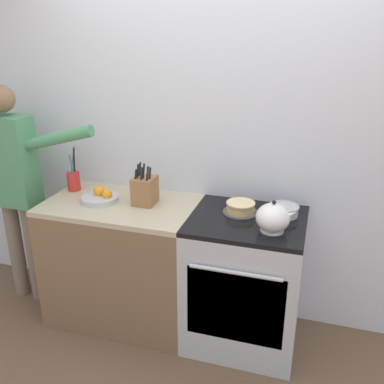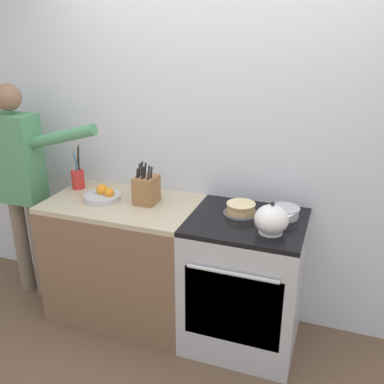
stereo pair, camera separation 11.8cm
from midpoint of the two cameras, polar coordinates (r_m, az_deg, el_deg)
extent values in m
plane|color=brown|center=(2.99, 1.07, -21.44)|extent=(16.00, 16.00, 0.00)
cube|color=silver|center=(2.92, 5.42, 6.75)|extent=(8.00, 0.04, 2.60)
cube|color=brown|center=(3.17, -7.77, -9.14)|extent=(1.03, 0.64, 0.87)
cube|color=#BCAD8E|center=(2.97, -8.19, -1.58)|extent=(1.03, 0.64, 0.03)
cube|color=#B7BABF|center=(2.91, 8.11, -12.05)|extent=(0.72, 0.64, 0.87)
cube|color=black|center=(2.65, 6.65, -15.19)|extent=(0.59, 0.01, 0.48)
cylinder|color=#B7BABF|center=(2.48, 6.76, -10.79)|extent=(0.54, 0.02, 0.02)
cube|color=black|center=(2.69, 8.60, -3.97)|extent=(0.72, 0.64, 0.03)
cylinder|color=#4C4C51|center=(2.76, 7.73, -2.83)|extent=(0.23, 0.23, 0.01)
cylinder|color=tan|center=(2.75, 7.75, -2.47)|extent=(0.18, 0.18, 0.03)
cylinder|color=tan|center=(2.74, 7.77, -1.93)|extent=(0.18, 0.18, 0.03)
cylinder|color=beige|center=(2.73, 7.79, -1.58)|extent=(0.18, 0.18, 0.01)
cylinder|color=white|center=(2.55, 11.74, -5.24)|extent=(0.14, 0.14, 0.01)
ellipsoid|color=white|center=(2.52, 11.88, -3.59)|extent=(0.20, 0.20, 0.17)
cone|color=white|center=(2.49, 14.08, -3.25)|extent=(0.10, 0.04, 0.09)
sphere|color=black|center=(2.48, 12.04, -1.56)|extent=(0.02, 0.02, 0.02)
cylinder|color=#B7BABF|center=(2.76, 13.40, -2.70)|extent=(0.18, 0.18, 0.06)
torus|color=#B7BABF|center=(2.74, 13.46, -2.06)|extent=(0.19, 0.19, 0.01)
cube|color=olive|center=(2.89, -4.95, 0.29)|extent=(0.14, 0.16, 0.19)
cylinder|color=black|center=(2.83, -6.13, 2.48)|extent=(0.01, 0.03, 0.06)
cylinder|color=black|center=(2.81, -5.38, 2.55)|extent=(0.01, 0.04, 0.08)
cylinder|color=black|center=(2.79, -4.59, 2.55)|extent=(0.01, 0.04, 0.09)
cylinder|color=black|center=(2.85, -5.87, 2.92)|extent=(0.01, 0.04, 0.09)
cylinder|color=black|center=(2.83, -5.10, 2.90)|extent=(0.01, 0.04, 0.10)
cylinder|color=black|center=(2.82, -4.27, 2.61)|extent=(0.01, 0.04, 0.08)
cylinder|color=black|center=(2.88, -5.57, 3.15)|extent=(0.01, 0.04, 0.09)
cylinder|color=red|center=(3.24, -13.96, 1.65)|extent=(0.09, 0.09, 0.14)
cylinder|color=#B7BABF|center=(3.22, -14.43, 3.76)|extent=(0.01, 0.05, 0.29)
cylinder|color=#A37A51|center=(3.22, -14.10, 3.79)|extent=(0.06, 0.04, 0.28)
cylinder|color=black|center=(3.22, -13.86, 3.62)|extent=(0.04, 0.02, 0.27)
cylinder|color=teal|center=(3.20, -14.10, 3.11)|extent=(0.03, 0.02, 0.23)
cylinder|color=#B7BABF|center=(3.01, -10.79, -0.68)|extent=(0.25, 0.25, 0.04)
sphere|color=orange|center=(2.97, -9.86, -0.11)|extent=(0.07, 0.07, 0.07)
sphere|color=orange|center=(3.02, -10.83, 0.28)|extent=(0.08, 0.08, 0.08)
cylinder|color=#7A6B5B|center=(3.67, -20.82, -6.65)|extent=(0.11, 0.11, 0.79)
cylinder|color=#7A6B5B|center=(3.57, -18.83, -7.15)|extent=(0.11, 0.11, 0.79)
cube|color=#4C8E60|center=(3.35, -21.37, 4.14)|extent=(0.34, 0.20, 0.66)
cylinder|color=#4C8E60|center=(3.06, -16.02, 7.07)|extent=(0.56, 0.08, 0.22)
sphere|color=#846047|center=(3.26, -22.42, 11.59)|extent=(0.19, 0.19, 0.19)
camera|label=1|loc=(0.06, -88.74, 0.49)|focal=40.00mm
camera|label=2|loc=(0.06, 91.26, -0.49)|focal=40.00mm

